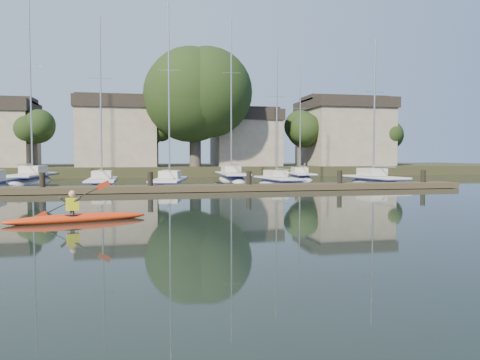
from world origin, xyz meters
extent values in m
plane|color=black|center=(0.00, 0.00, 0.00)|extent=(160.00, 160.00, 0.00)
ellipsoid|color=#DA5210|center=(-5.54, 1.84, 0.10)|extent=(4.49, 1.77, 0.34)
cylinder|color=black|center=(-5.69, 1.80, 0.21)|extent=(0.82, 0.82, 0.09)
imported|color=#2E292C|center=(-5.69, 1.80, 0.57)|extent=(0.32, 0.40, 0.97)
cube|color=yellow|center=(-5.69, 1.80, 0.58)|extent=(0.44, 0.37, 0.40)
sphere|color=tan|center=(-5.69, 1.80, 0.92)|extent=(0.22, 0.22, 0.22)
cube|color=#483A29|center=(0.00, 14.00, 0.20)|extent=(34.00, 2.00, 0.35)
cylinder|color=black|center=(-9.00, 14.00, 0.30)|extent=(0.32, 0.32, 1.80)
cylinder|color=black|center=(-3.00, 14.00, 0.30)|extent=(0.32, 0.32, 1.80)
cylinder|color=black|center=(3.00, 14.00, 0.30)|extent=(0.32, 0.32, 1.80)
cylinder|color=black|center=(9.00, 14.00, 0.30)|extent=(0.32, 0.32, 1.80)
cylinder|color=black|center=(15.00, 14.00, 0.30)|extent=(0.32, 0.32, 1.80)
ellipsoid|color=silver|center=(-6.19, 19.09, -0.32)|extent=(2.08, 7.89, 1.76)
cube|color=silver|center=(-6.19, 19.09, 0.51)|extent=(1.96, 6.48, 0.13)
cube|color=navy|center=(-6.19, 19.09, 0.43)|extent=(2.04, 6.64, 0.07)
cube|color=#BBB5AB|center=(-6.20, 19.56, 0.85)|extent=(1.33, 2.22, 0.51)
cylinder|color=#9EA0A5|center=(-6.19, 19.33, 6.10)|extent=(0.11, 0.11, 11.10)
cylinder|color=#9EA0A5|center=(-6.17, 17.91, 1.25)|extent=(0.13, 2.99, 0.07)
cylinder|color=#9EA0A5|center=(-6.19, 19.33, 7.43)|extent=(1.48, 0.05, 0.03)
ellipsoid|color=silver|center=(-1.65, 18.45, -0.32)|extent=(3.49, 8.57, 1.76)
cube|color=silver|center=(-1.65, 18.45, 0.51)|extent=(3.11, 7.08, 0.13)
cube|color=navy|center=(-1.65, 18.45, 0.44)|extent=(3.22, 7.26, 0.07)
cube|color=#BBB5AB|center=(-1.55, 18.94, 0.85)|extent=(1.72, 2.54, 0.51)
cylinder|color=#9EA0A5|center=(-1.60, 18.70, 6.59)|extent=(0.11, 0.11, 12.07)
cylinder|color=#9EA0A5|center=(-1.89, 17.22, 1.25)|extent=(0.67, 3.13, 0.07)
cylinder|color=#9EA0A5|center=(-1.60, 18.70, 8.04)|extent=(1.46, 0.31, 0.03)
ellipsoid|color=silver|center=(6.41, 19.29, -0.31)|extent=(2.59, 7.21, 1.68)
cube|color=silver|center=(6.41, 19.29, 0.49)|extent=(2.37, 5.94, 0.12)
cube|color=navy|center=(6.41, 19.29, 0.41)|extent=(2.45, 6.09, 0.07)
cube|color=#BBB5AB|center=(6.36, 19.72, 0.81)|extent=(1.44, 2.10, 0.49)
cylinder|color=#9EA0A5|center=(6.38, 19.50, 5.38)|extent=(0.11, 0.11, 9.70)
cylinder|color=#9EA0A5|center=(6.52, 18.24, 1.19)|extent=(0.35, 2.67, 0.07)
cylinder|color=#9EA0A5|center=(6.38, 19.50, 6.55)|extent=(1.41, 0.18, 0.03)
ellipsoid|color=silver|center=(13.51, 17.80, -0.35)|extent=(2.91, 7.28, 1.92)
cube|color=silver|center=(13.51, 17.80, 0.56)|extent=(2.67, 6.00, 0.14)
cube|color=navy|center=(13.51, 17.80, 0.48)|extent=(2.76, 6.15, 0.08)
cube|color=#BBB5AB|center=(13.46, 18.23, 0.93)|extent=(1.63, 2.13, 0.56)
cylinder|color=#9EA0A5|center=(13.48, 18.01, 5.67)|extent=(0.12, 0.12, 10.12)
cylinder|color=#9EA0A5|center=(13.63, 16.75, 1.37)|extent=(0.38, 2.68, 0.08)
cylinder|color=#9EA0A5|center=(13.48, 18.01, 6.88)|extent=(1.61, 0.21, 0.03)
ellipsoid|color=silver|center=(-12.37, 26.79, -0.38)|extent=(3.16, 9.97, 2.07)
cube|color=silver|center=(-12.37, 26.79, 0.60)|extent=(2.89, 8.20, 0.15)
cube|color=navy|center=(-12.37, 26.79, 0.51)|extent=(3.00, 8.40, 0.09)
cube|color=#BBB5AB|center=(-12.32, 27.38, 1.00)|extent=(1.77, 2.87, 0.60)
cylinder|color=#9EA0A5|center=(-12.35, 27.08, 7.73)|extent=(0.13, 0.13, 14.16)
cylinder|color=#9EA0A5|center=(-12.51, 25.33, 1.47)|extent=(0.42, 3.72, 0.09)
cylinder|color=#9EA0A5|center=(-12.35, 27.08, 9.43)|extent=(1.74, 0.19, 0.03)
ellipsoid|color=silver|center=(4.37, 26.86, -0.36)|extent=(2.55, 10.34, 1.95)
cube|color=silver|center=(4.37, 26.86, 0.56)|extent=(2.38, 8.49, 0.14)
cube|color=navy|center=(4.37, 26.86, 0.48)|extent=(2.47, 8.70, 0.08)
cube|color=#BBB5AB|center=(4.39, 27.47, 0.94)|extent=(1.55, 2.93, 0.56)
cylinder|color=#9EA0A5|center=(4.38, 27.17, 7.80)|extent=(0.12, 0.12, 14.37)
cylinder|color=#9EA0A5|center=(4.31, 25.32, 1.39)|extent=(0.23, 3.90, 0.08)
cylinder|color=#9EA0A5|center=(4.38, 27.17, 9.53)|extent=(1.64, 0.09, 0.03)
ellipsoid|color=silver|center=(10.92, 27.18, -0.31)|extent=(2.64, 7.22, 1.67)
cube|color=silver|center=(10.92, 27.18, 0.48)|extent=(2.41, 5.95, 0.12)
cube|color=navy|center=(10.92, 27.18, 0.41)|extent=(2.50, 6.09, 0.07)
cube|color=#BBB5AB|center=(10.97, 27.60, 0.81)|extent=(1.45, 2.10, 0.48)
cylinder|color=#9EA0A5|center=(10.95, 27.39, 5.38)|extent=(0.11, 0.11, 9.70)
cylinder|color=#9EA0A5|center=(10.80, 26.13, 1.19)|extent=(0.38, 2.67, 0.07)
cylinder|color=#9EA0A5|center=(10.95, 27.39, 6.54)|extent=(1.40, 0.19, 0.03)
cube|color=#26341A|center=(0.00, 44.00, 0.50)|extent=(90.00, 24.00, 1.00)
cube|color=tan|center=(-6.00, 38.00, 4.00)|extent=(8.00, 8.00, 6.00)
cube|color=#2B251F|center=(-6.00, 38.00, 7.60)|extent=(8.40, 8.40, 1.20)
cube|color=tan|center=(8.00, 38.00, 3.50)|extent=(7.00, 7.00, 5.00)
cube|color=#2B251F|center=(8.00, 38.00, 6.60)|extent=(7.35, 7.35, 1.20)
cube|color=tan|center=(20.00, 38.00, 4.25)|extent=(9.00, 9.00, 6.50)
cube|color=#2B251F|center=(20.00, 38.00, 8.10)|extent=(9.45, 9.45, 1.20)
cylinder|color=#524942|center=(2.00, 35.00, 3.50)|extent=(1.20, 1.20, 5.00)
sphere|color=black|center=(2.00, 35.00, 8.50)|extent=(8.50, 8.50, 8.50)
cylinder|color=#524942|center=(-14.00, 36.00, 2.50)|extent=(0.48, 0.48, 3.00)
sphere|color=black|center=(-14.00, 36.00, 5.00)|extent=(3.40, 3.40, 3.40)
cylinder|color=#524942|center=(-2.00, 35.50, 2.40)|extent=(0.38, 0.38, 2.80)
sphere|color=black|center=(-2.00, 35.50, 4.60)|extent=(2.72, 2.72, 2.72)
cylinder|color=#524942|center=(14.00, 36.50, 2.60)|extent=(0.50, 0.50, 3.20)
sphere|color=black|center=(14.00, 36.50, 5.25)|extent=(3.57, 3.57, 3.57)
cylinder|color=#524942|center=(24.00, 35.00, 2.30)|extent=(0.41, 0.41, 2.60)
sphere|color=black|center=(24.00, 35.00, 4.45)|extent=(2.89, 2.89, 2.89)
camera|label=1|loc=(-3.42, -14.14, 2.16)|focal=35.00mm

